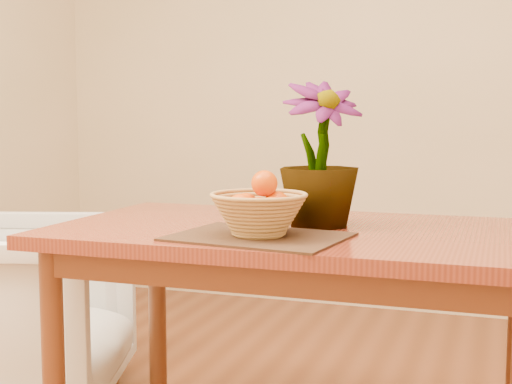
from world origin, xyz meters
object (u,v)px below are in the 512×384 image
(table, at_px, (297,257))
(wicker_basket, at_px, (259,216))
(armchair, at_px, (14,305))
(potted_plant, at_px, (320,154))

(table, distance_m, wicker_basket, 0.26)
(table, bearing_deg, armchair, 172.77)
(wicker_basket, xyz_separation_m, potted_plant, (0.10, 0.25, 0.15))
(armchair, bearing_deg, wicker_basket, -125.51)
(table, bearing_deg, potted_plant, 35.36)
(potted_plant, bearing_deg, table, 177.80)
(table, xyz_separation_m, armchair, (-1.11, 0.14, -0.27))
(table, distance_m, potted_plant, 0.31)
(table, relative_size, wicker_basket, 5.43)
(table, height_order, wicker_basket, wicker_basket)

